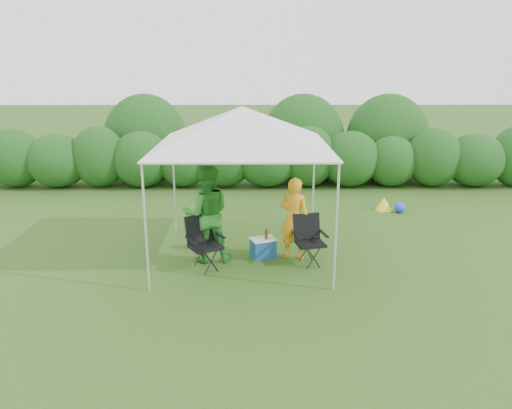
{
  "coord_description": "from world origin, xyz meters",
  "views": [
    {
      "loc": [
        0.17,
        -8.43,
        3.59
      ],
      "look_at": [
        0.25,
        0.4,
        1.05
      ],
      "focal_mm": 35.0,
      "sensor_mm": 36.0,
      "label": 1
    }
  ],
  "objects_px": {
    "woman": "(207,214)",
    "chair_right": "(309,236)",
    "canopy": "(242,127)",
    "chair_left": "(203,239)",
    "man": "(294,218)",
    "cooler": "(263,248)"
  },
  "relations": [
    {
      "from": "man",
      "to": "cooler",
      "type": "relative_size",
      "value": 2.89
    },
    {
      "from": "chair_left",
      "to": "man",
      "type": "xyz_separation_m",
      "value": [
        1.66,
        0.44,
        0.24
      ]
    },
    {
      "from": "chair_left",
      "to": "cooler",
      "type": "height_order",
      "value": "chair_left"
    },
    {
      "from": "woman",
      "to": "chair_right",
      "type": "bearing_deg",
      "value": 169.19
    },
    {
      "from": "man",
      "to": "cooler",
      "type": "bearing_deg",
      "value": 21.95
    },
    {
      "from": "cooler",
      "to": "chair_left",
      "type": "bearing_deg",
      "value": -178.6
    },
    {
      "from": "chair_left",
      "to": "woman",
      "type": "distance_m",
      "value": 0.5
    },
    {
      "from": "cooler",
      "to": "man",
      "type": "bearing_deg",
      "value": -23.75
    },
    {
      "from": "chair_right",
      "to": "man",
      "type": "bearing_deg",
      "value": 124.69
    },
    {
      "from": "woman",
      "to": "cooler",
      "type": "bearing_deg",
      "value": -179.93
    },
    {
      "from": "man",
      "to": "woman",
      "type": "relative_size",
      "value": 0.86
    },
    {
      "from": "woman",
      "to": "cooler",
      "type": "relative_size",
      "value": 3.35
    },
    {
      "from": "canopy",
      "to": "cooler",
      "type": "height_order",
      "value": "canopy"
    },
    {
      "from": "man",
      "to": "chair_left",
      "type": "bearing_deg",
      "value": 38.88
    },
    {
      "from": "canopy",
      "to": "man",
      "type": "distance_m",
      "value": 1.94
    },
    {
      "from": "canopy",
      "to": "chair_right",
      "type": "distance_m",
      "value": 2.32
    },
    {
      "from": "man",
      "to": "cooler",
      "type": "distance_m",
      "value": 0.83
    },
    {
      "from": "chair_left",
      "to": "cooler",
      "type": "xyz_separation_m",
      "value": [
        1.08,
        0.46,
        -0.35
      ]
    },
    {
      "from": "canopy",
      "to": "cooler",
      "type": "relative_size",
      "value": 5.74
    },
    {
      "from": "woman",
      "to": "canopy",
      "type": "bearing_deg",
      "value": -169.7
    },
    {
      "from": "chair_right",
      "to": "cooler",
      "type": "relative_size",
      "value": 1.67
    },
    {
      "from": "chair_right",
      "to": "woman",
      "type": "distance_m",
      "value": 1.91
    }
  ]
}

